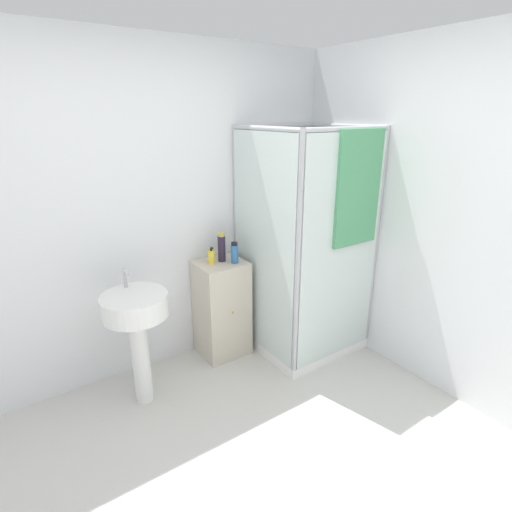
% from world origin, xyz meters
% --- Properties ---
extents(wall_back, '(6.40, 0.06, 2.50)m').
position_xyz_m(wall_back, '(0.00, 1.70, 1.25)').
color(wall_back, silver).
rests_on(wall_back, ground_plane).
extents(wall_right, '(0.06, 6.40, 2.50)m').
position_xyz_m(wall_right, '(1.70, 0.00, 1.25)').
color(wall_right, silver).
rests_on(wall_right, ground_plane).
extents(shower_enclosure, '(0.86, 0.89, 1.90)m').
position_xyz_m(shower_enclosure, '(1.19, 1.15, 0.55)').
color(shower_enclosure, white).
rests_on(shower_enclosure, ground_plane).
extents(vanity_cabinet, '(0.39, 0.37, 0.84)m').
position_xyz_m(vanity_cabinet, '(0.57, 1.49, 0.42)').
color(vanity_cabinet, beige).
rests_on(vanity_cabinet, ground_plane).
extents(sink, '(0.45, 0.45, 0.97)m').
position_xyz_m(sink, '(-0.22, 1.27, 0.66)').
color(sink, white).
rests_on(sink, ground_plane).
extents(soap_dispenser, '(0.05, 0.05, 0.15)m').
position_xyz_m(soap_dispenser, '(0.49, 1.49, 0.90)').
color(soap_dispenser, yellow).
rests_on(soap_dispenser, vanity_cabinet).
extents(shampoo_bottle_tall_black, '(0.06, 0.06, 0.24)m').
position_xyz_m(shampoo_bottle_tall_black, '(0.60, 1.51, 0.95)').
color(shampoo_bottle_tall_black, '#281E33').
rests_on(shampoo_bottle_tall_black, vanity_cabinet).
extents(shampoo_bottle_blue, '(0.06, 0.06, 0.17)m').
position_xyz_m(shampoo_bottle_blue, '(0.66, 1.41, 0.92)').
color(shampoo_bottle_blue, '#2D66A3').
rests_on(shampoo_bottle_blue, vanity_cabinet).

